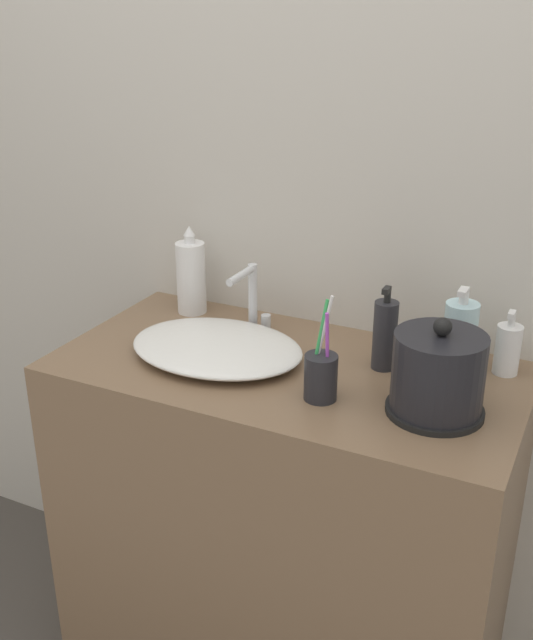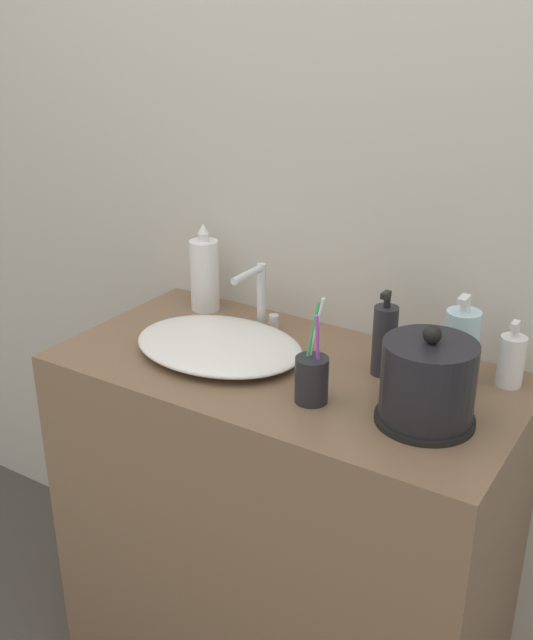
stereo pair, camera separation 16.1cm
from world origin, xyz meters
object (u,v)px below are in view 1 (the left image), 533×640
at_px(electric_kettle, 438,377).
at_px(toothbrush_cup, 321,375).
at_px(lotion_bottle, 459,338).
at_px(faucet, 252,295).
at_px(hand_cream_bottle, 191,277).
at_px(mouthwash_bottle, 508,349).
at_px(shampoo_bottle, 385,335).

height_order(electric_kettle, toothbrush_cup, toothbrush_cup).
bearing_deg(lotion_bottle, faucet, 179.13).
bearing_deg(hand_cream_bottle, toothbrush_cup, -30.92).
height_order(toothbrush_cup, mouthwash_bottle, toothbrush_cup).
bearing_deg(shampoo_bottle, electric_kettle, -43.53).
height_order(faucet, shampoo_bottle, shampoo_bottle).
bearing_deg(shampoo_bottle, lotion_bottle, 17.28).
xyz_separation_m(faucet, mouthwash_bottle, (0.59, 0.04, -0.03)).
distance_m(shampoo_bottle, hand_cream_bottle, 0.55).
xyz_separation_m(shampoo_bottle, mouthwash_bottle, (0.24, 0.09, -0.02)).
height_order(lotion_bottle, shampoo_bottle, lotion_bottle).
bearing_deg(toothbrush_cup, lotion_bottle, 47.01).
xyz_separation_m(shampoo_bottle, hand_cream_bottle, (-0.54, 0.09, 0.02)).
bearing_deg(toothbrush_cup, shampoo_bottle, 69.61).
relative_size(faucet, toothbrush_cup, 0.75).
relative_size(electric_kettle, lotion_bottle, 1.02).
height_order(faucet, electric_kettle, electric_kettle).
distance_m(shampoo_bottle, mouthwash_bottle, 0.26).
height_order(faucet, toothbrush_cup, toothbrush_cup).
bearing_deg(hand_cream_bottle, mouthwash_bottle, -0.18).
bearing_deg(shampoo_bottle, toothbrush_cup, -110.39).
distance_m(faucet, hand_cream_bottle, 0.20).
relative_size(faucet, hand_cream_bottle, 0.72).
xyz_separation_m(toothbrush_cup, hand_cream_bottle, (-0.47, 0.28, 0.04)).
relative_size(electric_kettle, hand_cream_bottle, 0.87).
xyz_separation_m(faucet, electric_kettle, (0.50, -0.20, -0.01)).
xyz_separation_m(electric_kettle, toothbrush_cup, (-0.22, -0.05, -0.02)).
bearing_deg(shampoo_bottle, mouthwash_bottle, 20.56).
bearing_deg(electric_kettle, faucet, 158.44).
relative_size(toothbrush_cup, hand_cream_bottle, 0.96).
xyz_separation_m(toothbrush_cup, mouthwash_bottle, (0.31, 0.28, 0.01)).
distance_m(electric_kettle, mouthwash_bottle, 0.25).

